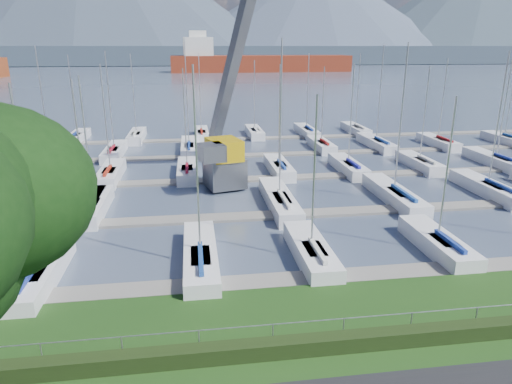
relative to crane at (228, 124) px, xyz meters
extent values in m
cube|color=#485369|center=(0.74, 235.06, -5.73)|extent=(800.00, 540.00, 0.20)
cube|color=black|center=(0.74, -25.34, -4.98)|extent=(80.00, 0.70, 0.70)
cylinder|color=#909398|center=(0.74, -24.94, -4.13)|extent=(80.00, 0.04, 0.04)
cube|color=#3D4B5A|center=(0.74, 305.06, 0.67)|extent=(900.00, 80.00, 12.00)
cone|color=#485469|center=(110.74, 385.06, 37.17)|extent=(300.00, 300.00, 85.00)
cone|color=#3D4C5A|center=(280.74, 395.06, 44.67)|extent=(320.00, 320.00, 100.00)
cube|color=slate|center=(0.74, -18.94, -5.55)|extent=(90.00, 1.60, 0.25)
cube|color=slate|center=(0.74, -8.94, -5.55)|extent=(90.00, 1.60, 0.25)
cube|color=slate|center=(0.74, 1.06, -5.55)|extent=(90.00, 1.60, 0.25)
cube|color=gray|center=(0.74, 11.06, -5.55)|extent=(90.00, 1.60, 0.25)
cube|color=gray|center=(0.74, 21.06, -5.55)|extent=(90.00, 1.60, 0.25)
cube|color=slate|center=(-0.46, -1.23, -4.13)|extent=(3.91, 3.91, 2.60)
cube|color=#C8A00B|center=(-0.46, -1.23, -2.03)|extent=(3.38, 3.95, 1.80)
cube|color=#525359|center=(1.34, 3.27, 6.97)|extent=(5.62, 10.60, 19.89)
cube|color=slate|center=(-1.66, -3.23, -1.83)|extent=(2.50, 2.64, 1.40)
cube|color=maroon|center=(32.39, 193.39, -2.83)|extent=(89.26, 20.11, 10.00)
cube|color=silver|center=(1.30, 192.64, 4.67)|extent=(14.33, 14.33, 12.00)
cube|color=silver|center=(1.30, 192.64, 11.67)|extent=(8.19, 8.19, 4.00)
camera|label=1|loc=(-3.17, -40.67, 6.66)|focal=32.00mm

